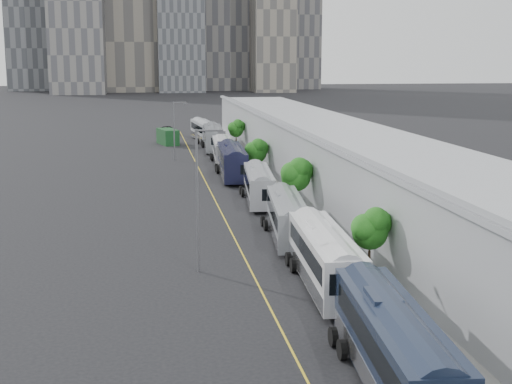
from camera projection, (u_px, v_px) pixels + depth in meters
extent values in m
cube|color=gray|center=(336.00, 214.00, 66.76)|extent=(10.00, 170.00, 0.12)
cube|color=gold|center=(224.00, 219.00, 65.17)|extent=(0.12, 160.00, 0.02)
cube|color=gray|center=(378.00, 178.00, 66.75)|extent=(12.00, 160.00, 6.80)
cube|color=gray|center=(379.00, 152.00, 66.30)|extent=(12.45, 160.40, 2.57)
cube|color=gray|center=(317.00, 141.00, 65.19)|extent=(0.30, 160.00, 0.40)
cube|color=gray|center=(273.00, 11.00, 309.04)|extent=(18.00, 18.00, 70.00)
cube|color=#161F32|center=(393.00, 347.00, 31.20)|extent=(3.73, 13.58, 3.25)
cube|color=black|center=(396.00, 336.00, 30.89)|extent=(3.66, 11.98, 1.10)
cube|color=silver|center=(393.00, 369.00, 31.39)|extent=(3.75, 13.31, 1.04)
cube|color=#161F32|center=(383.00, 297.00, 32.37)|extent=(1.52, 2.37, 0.31)
cube|color=white|center=(324.00, 257.00, 45.34)|extent=(3.36, 13.36, 3.21)
cube|color=black|center=(325.00, 249.00, 45.04)|extent=(3.33, 11.78, 1.09)
cube|color=silver|center=(324.00, 273.00, 45.53)|extent=(3.38, 13.10, 1.03)
cube|color=white|center=(319.00, 225.00, 46.50)|extent=(1.44, 2.31, 0.31)
cube|color=gray|center=(287.00, 217.00, 57.58)|extent=(3.71, 12.49, 2.98)
cube|color=black|center=(288.00, 211.00, 57.30)|extent=(3.62, 11.02, 1.01)
cube|color=silver|center=(287.00, 228.00, 57.76)|extent=(3.72, 12.25, 0.95)
cube|color=gray|center=(284.00, 194.00, 58.66)|extent=(1.44, 2.20, 0.28)
cube|color=#999BA3|center=(259.00, 185.00, 72.30)|extent=(3.56, 12.38, 2.96)
cube|color=black|center=(259.00, 180.00, 72.02)|extent=(3.49, 10.93, 1.01)
cube|color=silver|center=(259.00, 194.00, 72.47)|extent=(3.58, 12.14, 0.95)
cube|color=#999BA3|center=(256.00, 167.00, 73.37)|extent=(1.41, 2.17, 0.28)
cube|color=black|center=(232.00, 161.00, 87.18)|extent=(3.42, 14.00, 3.37)
cube|color=black|center=(232.00, 157.00, 86.87)|extent=(3.40, 12.34, 1.14)
cube|color=silver|center=(232.00, 170.00, 87.38)|extent=(3.44, 13.73, 1.08)
cube|color=black|center=(230.00, 145.00, 88.40)|extent=(1.50, 2.41, 0.32)
cube|color=silver|center=(223.00, 151.00, 98.66)|extent=(3.27, 12.58, 3.02)
cube|color=black|center=(223.00, 147.00, 98.38)|extent=(3.24, 11.09, 1.03)
cube|color=silver|center=(223.00, 158.00, 98.84)|extent=(3.30, 12.33, 0.97)
cube|color=silver|center=(222.00, 138.00, 99.75)|extent=(1.38, 2.18, 0.29)
cube|color=slate|center=(213.00, 138.00, 113.77)|extent=(3.57, 13.87, 3.33)
cube|color=black|center=(213.00, 134.00, 113.46)|extent=(3.53, 12.23, 1.13)
cube|color=silver|center=(213.00, 144.00, 113.97)|extent=(3.59, 13.60, 1.06)
cube|color=slate|center=(212.00, 125.00, 114.98)|extent=(1.51, 2.40, 0.32)
cube|color=silver|center=(203.00, 130.00, 126.71)|extent=(3.72, 13.09, 3.13)
cube|color=black|center=(203.00, 127.00, 126.42)|extent=(3.65, 11.55, 1.06)
cube|color=silver|center=(203.00, 136.00, 126.90)|extent=(3.74, 12.84, 1.00)
cube|color=silver|center=(203.00, 120.00, 127.84)|extent=(1.48, 2.29, 0.30)
cylinder|color=black|center=(369.00, 256.00, 46.00)|extent=(0.18, 0.18, 3.80)
sphere|color=#145A15|center=(370.00, 226.00, 45.64)|extent=(2.33, 2.33, 2.33)
cylinder|color=black|center=(296.00, 193.00, 66.99)|extent=(0.18, 0.18, 3.88)
sphere|color=#145A15|center=(296.00, 172.00, 66.62)|extent=(2.80, 2.80, 2.80)
cylinder|color=black|center=(256.00, 162.00, 90.37)|extent=(0.18, 0.18, 2.98)
sphere|color=#145A15|center=(256.00, 149.00, 90.07)|extent=(2.74, 2.74, 2.74)
cylinder|color=black|center=(236.00, 140.00, 111.66)|extent=(0.18, 0.18, 3.82)
sphere|color=#145A15|center=(236.00, 128.00, 111.31)|extent=(2.33, 2.33, 2.33)
cylinder|color=#59595E|center=(197.00, 202.00, 48.09)|extent=(0.18, 0.18, 9.83)
cylinder|color=#59595E|center=(210.00, 130.00, 47.34)|extent=(1.80, 0.14, 0.14)
cube|color=#59595E|center=(222.00, 132.00, 47.49)|extent=(0.50, 0.22, 0.18)
cylinder|color=#59595E|center=(174.00, 131.00, 101.78)|extent=(0.18, 0.18, 8.43)
cylinder|color=#59595E|center=(180.00, 102.00, 101.16)|extent=(1.80, 0.14, 0.14)
cube|color=#59595E|center=(186.00, 103.00, 101.31)|extent=(0.50, 0.22, 0.18)
cube|color=#123C1A|center=(168.00, 137.00, 121.65)|extent=(3.79, 6.30, 2.62)
imported|color=black|center=(168.00, 130.00, 138.49)|extent=(3.28, 5.78, 1.52)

